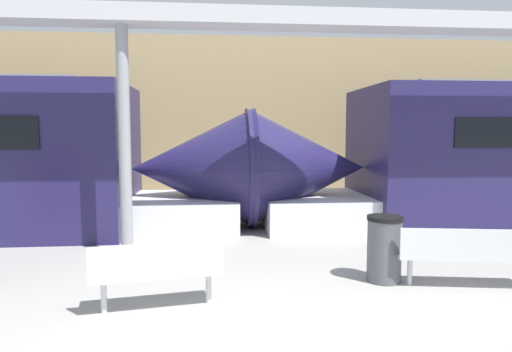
% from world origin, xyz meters
% --- Properties ---
extents(station_wall, '(56.00, 0.20, 5.00)m').
position_xyz_m(station_wall, '(0.00, 10.18, 2.50)').
color(station_wall, tan).
rests_on(station_wall, ground_plane).
extents(bench_near, '(1.59, 0.70, 0.83)m').
position_xyz_m(bench_near, '(-1.26, 1.44, 0.49)').
color(bench_near, silver).
rests_on(bench_near, ground_plane).
extents(bench_far, '(1.95, 0.76, 0.83)m').
position_xyz_m(bench_far, '(2.83, 1.83, 0.49)').
color(bench_far, silver).
rests_on(bench_far, ground_plane).
extents(trash_bin, '(0.50, 0.50, 0.93)m').
position_xyz_m(trash_bin, '(1.79, 2.21, 0.47)').
color(trash_bin, '#4C4F54').
rests_on(trash_bin, ground_plane).
extents(support_column_near, '(0.20, 0.20, 3.82)m').
position_xyz_m(support_column_near, '(-2.05, 3.79, 1.91)').
color(support_column_near, gray).
rests_on(support_column_near, ground_plane).
extents(canopy_beam, '(28.00, 0.60, 0.28)m').
position_xyz_m(canopy_beam, '(-2.05, 3.79, 3.96)').
color(canopy_beam, '#B7B7BC').
rests_on(canopy_beam, support_column_near).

